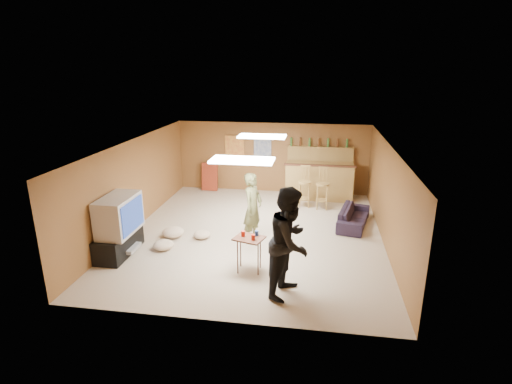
# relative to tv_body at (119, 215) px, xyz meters

# --- Properties ---
(ground) EXTENTS (7.00, 7.00, 0.00)m
(ground) POSITION_rel_tv_body_xyz_m (2.65, 1.50, -0.90)
(ground) COLOR tan
(ground) RESTS_ON ground
(ceiling) EXTENTS (6.00, 7.00, 0.02)m
(ceiling) POSITION_rel_tv_body_xyz_m (2.65, 1.50, 1.30)
(ceiling) COLOR silver
(ceiling) RESTS_ON ground
(wall_back) EXTENTS (6.00, 0.02, 2.20)m
(wall_back) POSITION_rel_tv_body_xyz_m (2.65, 5.00, 0.20)
(wall_back) COLOR brown
(wall_back) RESTS_ON ground
(wall_front) EXTENTS (6.00, 0.02, 2.20)m
(wall_front) POSITION_rel_tv_body_xyz_m (2.65, -2.00, 0.20)
(wall_front) COLOR brown
(wall_front) RESTS_ON ground
(wall_left) EXTENTS (0.02, 7.00, 2.20)m
(wall_left) POSITION_rel_tv_body_xyz_m (-0.35, 1.50, 0.20)
(wall_left) COLOR brown
(wall_left) RESTS_ON ground
(wall_right) EXTENTS (0.02, 7.00, 2.20)m
(wall_right) POSITION_rel_tv_body_xyz_m (5.65, 1.50, 0.20)
(wall_right) COLOR brown
(wall_right) RESTS_ON ground
(tv_stand) EXTENTS (0.55, 1.30, 0.50)m
(tv_stand) POSITION_rel_tv_body_xyz_m (-0.07, 0.00, -0.65)
(tv_stand) COLOR black
(tv_stand) RESTS_ON ground
(dvd_box) EXTENTS (0.35, 0.50, 0.08)m
(dvd_box) POSITION_rel_tv_body_xyz_m (0.15, 0.00, -0.75)
(dvd_box) COLOR #B2B2B7
(dvd_box) RESTS_ON tv_stand
(tv_body) EXTENTS (0.60, 1.10, 0.80)m
(tv_body) POSITION_rel_tv_body_xyz_m (0.00, 0.00, 0.00)
(tv_body) COLOR #B2B2B7
(tv_body) RESTS_ON tv_stand
(tv_screen) EXTENTS (0.02, 0.95, 0.65)m
(tv_screen) POSITION_rel_tv_body_xyz_m (0.31, 0.00, 0.00)
(tv_screen) COLOR navy
(tv_screen) RESTS_ON tv_body
(bar_counter) EXTENTS (2.00, 0.60, 1.10)m
(bar_counter) POSITION_rel_tv_body_xyz_m (4.15, 4.45, -0.35)
(bar_counter) COLOR olive
(bar_counter) RESTS_ON ground
(bar_lip) EXTENTS (2.10, 0.12, 0.05)m
(bar_lip) POSITION_rel_tv_body_xyz_m (4.15, 4.20, 0.20)
(bar_lip) COLOR #442215
(bar_lip) RESTS_ON bar_counter
(bar_shelf) EXTENTS (2.00, 0.18, 0.05)m
(bar_shelf) POSITION_rel_tv_body_xyz_m (4.15, 4.90, 0.60)
(bar_shelf) COLOR olive
(bar_shelf) RESTS_ON bar_backing
(bar_backing) EXTENTS (2.00, 0.14, 0.60)m
(bar_backing) POSITION_rel_tv_body_xyz_m (4.15, 4.92, 0.30)
(bar_backing) COLOR olive
(bar_backing) RESTS_ON bar_counter
(poster_left) EXTENTS (0.60, 0.03, 0.85)m
(poster_left) POSITION_rel_tv_body_xyz_m (1.45, 4.96, 0.45)
(poster_left) COLOR #BF3F26
(poster_left) RESTS_ON wall_back
(poster_right) EXTENTS (0.55, 0.03, 0.80)m
(poster_right) POSITION_rel_tv_body_xyz_m (2.35, 4.96, 0.45)
(poster_right) COLOR #334C99
(poster_right) RESTS_ON wall_back
(folding_chair_stack) EXTENTS (0.50, 0.26, 0.91)m
(folding_chair_stack) POSITION_rel_tv_body_xyz_m (0.65, 4.80, -0.45)
(folding_chair_stack) COLOR maroon
(folding_chair_stack) RESTS_ON ground
(ceiling_panel_front) EXTENTS (1.20, 0.60, 0.04)m
(ceiling_panel_front) POSITION_rel_tv_body_xyz_m (2.65, 0.00, 1.27)
(ceiling_panel_front) COLOR white
(ceiling_panel_front) RESTS_ON ceiling
(ceiling_panel_back) EXTENTS (1.20, 0.60, 0.04)m
(ceiling_panel_back) POSITION_rel_tv_body_xyz_m (2.65, 2.70, 1.27)
(ceiling_panel_back) COLOR white
(ceiling_panel_back) RESTS_ON ceiling
(person_olive) EXTENTS (0.56, 0.69, 1.63)m
(person_olive) POSITION_rel_tv_body_xyz_m (2.67, 1.08, -0.09)
(person_olive) COLOR brown
(person_olive) RESTS_ON ground
(person_black) EXTENTS (1.01, 1.14, 1.97)m
(person_black) POSITION_rel_tv_body_xyz_m (3.66, -0.97, 0.09)
(person_black) COLOR black
(person_black) RESTS_ON ground
(sofa) EXTENTS (0.95, 1.68, 0.46)m
(sofa) POSITION_rel_tv_body_xyz_m (5.04, 2.43, -0.67)
(sofa) COLOR black
(sofa) RESTS_ON ground
(tray_table) EXTENTS (0.65, 0.58, 0.71)m
(tray_table) POSITION_rel_tv_body_xyz_m (2.83, -0.30, -0.54)
(tray_table) COLOR #442215
(tray_table) RESTS_ON ground
(cup_red_near) EXTENTS (0.09, 0.09, 0.11)m
(cup_red_near) POSITION_rel_tv_body_xyz_m (2.70, -0.25, -0.13)
(cup_red_near) COLOR #B61C0C
(cup_red_near) RESTS_ON tray_table
(cup_red_far) EXTENTS (0.10, 0.10, 0.11)m
(cup_red_far) POSITION_rel_tv_body_xyz_m (2.92, -0.39, -0.13)
(cup_red_far) COLOR #B61C0C
(cup_red_far) RESTS_ON tray_table
(cup_blue) EXTENTS (0.09, 0.09, 0.10)m
(cup_blue) POSITION_rel_tv_body_xyz_m (2.96, -0.19, -0.14)
(cup_blue) COLOR navy
(cup_blue) RESTS_ON tray_table
(bar_stool_left) EXTENTS (0.39, 0.39, 1.10)m
(bar_stool_left) POSITION_rel_tv_body_xyz_m (3.75, 3.68, -0.35)
(bar_stool_left) COLOR olive
(bar_stool_left) RESTS_ON ground
(bar_stool_right) EXTENTS (0.46, 0.46, 1.11)m
(bar_stool_right) POSITION_rel_tv_body_xyz_m (4.25, 3.57, -0.35)
(bar_stool_right) COLOR olive
(bar_stool_right) RESTS_ON ground
(cushion_near_tv) EXTENTS (0.59, 0.59, 0.23)m
(cushion_near_tv) POSITION_rel_tv_body_xyz_m (0.76, 1.03, -0.78)
(cushion_near_tv) COLOR tan
(cushion_near_tv) RESTS_ON ground
(cushion_mid) EXTENTS (0.47, 0.47, 0.18)m
(cushion_mid) POSITION_rel_tv_body_xyz_m (1.46, 1.06, -0.81)
(cushion_mid) COLOR tan
(cushion_mid) RESTS_ON ground
(cushion_far) EXTENTS (0.59, 0.59, 0.20)m
(cushion_far) POSITION_rel_tv_body_xyz_m (0.78, 0.36, -0.80)
(cushion_far) COLOR tan
(cushion_far) RESTS_ON ground
(bottle_row) EXTENTS (1.76, 0.08, 0.26)m
(bottle_row) POSITION_rel_tv_body_xyz_m (4.09, 4.88, 0.75)
(bottle_row) COLOR #3F7233
(bottle_row) RESTS_ON bar_shelf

